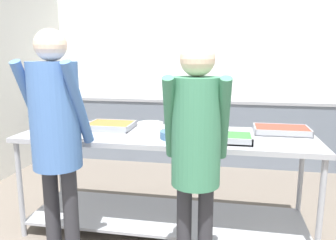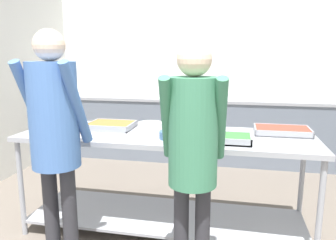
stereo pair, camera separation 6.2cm
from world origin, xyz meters
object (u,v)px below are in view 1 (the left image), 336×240
(serving_tray_roast, at_px, (111,126))
(serving_tray_vegetables, at_px, (221,138))
(broccoli_bowl, at_px, (173,133))
(serving_tray_greens, at_px, (281,130))
(water_bottle, at_px, (165,87))
(plate_stack, at_px, (150,126))
(sauce_pan, at_px, (50,128))
(guest_serving_left, at_px, (196,141))
(guest_serving_right, at_px, (56,127))

(serving_tray_roast, xyz_separation_m, serving_tray_vegetables, (1.01, -0.27, -0.00))
(broccoli_bowl, xyz_separation_m, serving_tray_greens, (0.88, 0.35, -0.02))
(water_bottle, bearing_deg, plate_stack, -82.60)
(serving_tray_roast, relative_size, broccoli_bowl, 1.87)
(water_bottle, bearing_deg, serving_tray_roast, -92.91)
(sauce_pan, xyz_separation_m, plate_stack, (0.81, 0.31, -0.02))
(guest_serving_left, xyz_separation_m, water_bottle, (-0.76, 2.84, 0.06))
(plate_stack, distance_m, guest_serving_left, 0.99)
(sauce_pan, height_order, serving_tray_greens, sauce_pan)
(serving_tray_greens, xyz_separation_m, guest_serving_right, (-1.60, -0.88, 0.16))
(sauce_pan, height_order, serving_tray_roast, sauce_pan)
(broccoli_bowl, bearing_deg, water_bottle, 102.85)
(guest_serving_left, bearing_deg, plate_stack, 120.38)
(guest_serving_right, bearing_deg, sauce_pan, 124.42)
(guest_serving_left, bearing_deg, serving_tray_roast, 136.81)
(broccoli_bowl, xyz_separation_m, water_bottle, (-0.52, 2.28, 0.15))
(broccoli_bowl, bearing_deg, plate_stack, 131.36)
(broccoli_bowl, relative_size, serving_tray_vegetables, 0.46)
(plate_stack, distance_m, water_bottle, 2.01)
(serving_tray_vegetables, distance_m, water_bottle, 2.47)
(serving_tray_greens, relative_size, guest_serving_right, 0.27)
(serving_tray_greens, relative_size, water_bottle, 1.49)
(plate_stack, relative_size, guest_serving_left, 0.15)
(guest_serving_left, xyz_separation_m, guest_serving_right, (-0.96, 0.02, 0.05))
(broccoli_bowl, relative_size, water_bottle, 0.71)
(broccoli_bowl, xyz_separation_m, serving_tray_vegetables, (0.38, -0.01, -0.02))
(sauce_pan, xyz_separation_m, serving_tray_vegetables, (1.46, -0.00, -0.02))
(serving_tray_roast, relative_size, serving_tray_vegetables, 0.87)
(guest_serving_right, bearing_deg, guest_serving_left, -1.40)
(sauce_pan, height_order, plate_stack, sauce_pan)
(guest_serving_right, bearing_deg, plate_stack, 61.21)
(guest_serving_right, bearing_deg, serving_tray_roast, 83.04)
(serving_tray_greens, bearing_deg, serving_tray_roast, -176.38)
(guest_serving_right, distance_m, water_bottle, 2.82)
(serving_tray_roast, distance_m, guest_serving_right, 0.81)
(serving_tray_greens, bearing_deg, water_bottle, 125.96)
(serving_tray_vegetables, height_order, guest_serving_right, guest_serving_right)
(plate_stack, bearing_deg, guest_serving_left, -59.62)
(serving_tray_roast, relative_size, plate_stack, 1.70)
(serving_tray_roast, height_order, serving_tray_greens, same)
(serving_tray_roast, distance_m, serving_tray_greens, 1.51)
(plate_stack, bearing_deg, serving_tray_vegetables, -25.86)
(sauce_pan, bearing_deg, plate_stack, 20.87)
(plate_stack, xyz_separation_m, serving_tray_greens, (1.14, 0.05, -0.00))
(water_bottle, bearing_deg, guest_serving_left, -75.04)
(guest_serving_left, bearing_deg, serving_tray_vegetables, 75.03)
(sauce_pan, height_order, water_bottle, water_bottle)
(sauce_pan, bearing_deg, water_bottle, 76.38)
(sauce_pan, relative_size, plate_stack, 1.77)
(guest_serving_right, bearing_deg, water_bottle, 85.95)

